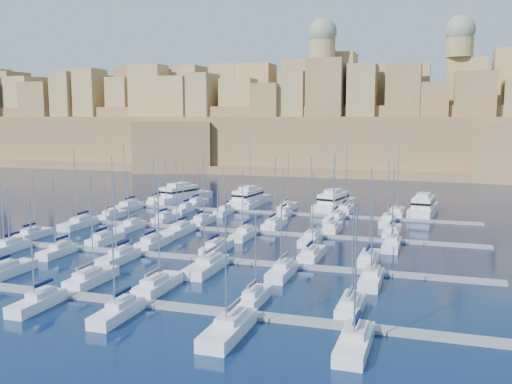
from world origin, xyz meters
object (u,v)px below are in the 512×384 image
(sailboat_2, at_px, (91,278))
(motor_yacht_a, at_px, (181,195))
(motor_yacht_b, at_px, (249,199))
(motor_yacht_c, at_px, (334,202))
(motor_yacht_d, at_px, (423,207))
(sailboat_4, at_px, (254,297))

(sailboat_2, height_order, motor_yacht_a, sailboat_2)
(motor_yacht_a, xyz_separation_m, motor_yacht_b, (19.32, -1.11, -0.00))
(motor_yacht_a, relative_size, motor_yacht_c, 1.08)
(motor_yacht_b, relative_size, motor_yacht_d, 1.03)
(sailboat_2, distance_m, motor_yacht_d, 80.74)
(sailboat_4, xyz_separation_m, motor_yacht_d, (17.36, 70.63, 1.02))
(sailboat_4, bearing_deg, motor_yacht_d, 76.19)
(sailboat_2, distance_m, sailboat_4, 23.29)
(motor_yacht_c, relative_size, motor_yacht_d, 1.09)
(sailboat_2, bearing_deg, motor_yacht_b, 91.09)
(motor_yacht_b, bearing_deg, motor_yacht_c, 1.21)
(motor_yacht_a, height_order, motor_yacht_b, same)
(motor_yacht_b, distance_m, motor_yacht_c, 21.37)
(sailboat_2, distance_m, motor_yacht_c, 73.19)
(motor_yacht_a, height_order, motor_yacht_c, same)
(sailboat_2, relative_size, motor_yacht_b, 0.87)
(sailboat_4, distance_m, motor_yacht_a, 84.28)
(sailboat_4, bearing_deg, sailboat_2, 177.88)
(motor_yacht_a, distance_m, motor_yacht_d, 61.30)
(motor_yacht_b, distance_m, motor_yacht_d, 41.97)
(motor_yacht_a, relative_size, motor_yacht_d, 1.18)
(motor_yacht_d, bearing_deg, motor_yacht_c, 178.27)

